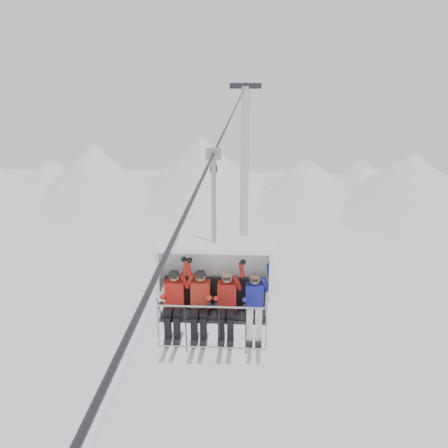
# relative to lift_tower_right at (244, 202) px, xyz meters

# --- Properties ---
(ridgeline) EXTENTS (72.00, 21.00, 7.00)m
(ridgeline) POSITION_rel_lift_tower_right_xyz_m (-1.58, 20.05, -2.94)
(ridgeline) COLOR white
(ridgeline) RESTS_ON ground
(lift_tower_right) EXTENTS (2.00, 1.80, 13.48)m
(lift_tower_right) POSITION_rel_lift_tower_right_xyz_m (0.00, 0.00, 0.00)
(lift_tower_right) COLOR #B5B8BD
(lift_tower_right) RESTS_ON ground
(haul_cable) EXTENTS (0.06, 50.00, 0.06)m
(haul_cable) POSITION_rel_lift_tower_right_xyz_m (0.00, -22.00, 7.52)
(haul_cable) COLOR #292A2E
(haul_cable) RESTS_ON lift_tower_left
(chairlift_carrier) EXTENTS (2.40, 1.17, 3.98)m
(chairlift_carrier) POSITION_rel_lift_tower_right_xyz_m (0.00, -25.18, 4.90)
(chairlift_carrier) COLOR black
(chairlift_carrier) RESTS_ON haul_cable
(skier_far_left) EXTENTS (0.40, 1.69, 1.59)m
(skier_far_left) POSITION_rel_lift_tower_right_xyz_m (-0.83, -25.49, 4.42)
(skier_far_left) COLOR red
(skier_far_left) RESTS_ON chairlift_carrier
(skier_center_left) EXTENTS (0.40, 1.69, 1.61)m
(skier_center_left) POSITION_rel_lift_tower_right_xyz_m (-0.28, -25.48, 4.43)
(skier_center_left) COLOR red
(skier_center_left) RESTS_ON chairlift_carrier
(skier_center_right) EXTENTS (0.39, 1.69, 1.57)m
(skier_center_right) POSITION_rel_lift_tower_right_xyz_m (0.27, -25.49, 4.41)
(skier_center_right) COLOR #AC1E17
(skier_center_right) RESTS_ON chairlift_carrier
(skier_far_right) EXTENTS (0.38, 1.69, 1.53)m
(skier_far_right) POSITION_rel_lift_tower_right_xyz_m (0.85, -25.49, 4.40)
(skier_far_right) COLOR navy
(skier_far_right) RESTS_ON chairlift_carrier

